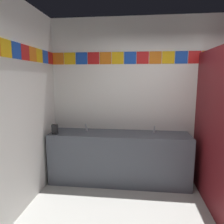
# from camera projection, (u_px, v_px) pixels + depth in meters

# --- Properties ---
(wall_back) EXTENTS (4.21, 0.09, 2.78)m
(wall_back) POSITION_uv_depth(u_px,v_px,m) (172.00, 100.00, 3.59)
(wall_back) COLOR white
(wall_back) RESTS_ON ground_plane
(vanity_counter) EXTENTS (2.33, 0.55, 0.86)m
(vanity_counter) POSITION_uv_depth(u_px,v_px,m) (119.00, 157.00, 3.54)
(vanity_counter) COLOR #4C515B
(vanity_counter) RESTS_ON ground_plane
(faucet_left) EXTENTS (0.04, 0.10, 0.14)m
(faucet_left) POSITION_uv_depth(u_px,v_px,m) (86.00, 128.00, 3.62)
(faucet_left) COLOR silver
(faucet_left) RESTS_ON vanity_counter
(faucet_right) EXTENTS (0.04, 0.10, 0.14)m
(faucet_right) POSITION_uv_depth(u_px,v_px,m) (154.00, 130.00, 3.49)
(faucet_right) COLOR silver
(faucet_right) RESTS_ON vanity_counter
(soap_dispenser) EXTENTS (0.09, 0.09, 0.16)m
(soap_dispenser) POSITION_uv_depth(u_px,v_px,m) (55.00, 129.00, 3.43)
(soap_dispenser) COLOR black
(soap_dispenser) RESTS_ON vanity_counter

